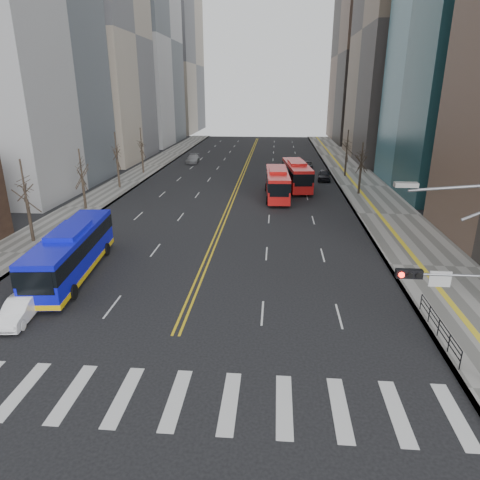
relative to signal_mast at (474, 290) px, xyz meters
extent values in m
plane|color=black|center=(-13.77, -2.00, -4.86)|extent=(220.00, 220.00, 0.00)
cube|color=#65635E|center=(3.73, 43.00, -4.78)|extent=(7.00, 130.00, 0.15)
cube|color=#65635E|center=(-30.27, 43.00, -4.78)|extent=(5.00, 130.00, 0.15)
cube|color=silver|center=(-19.67, -2.00, -4.85)|extent=(0.70, 4.00, 0.01)
cube|color=silver|center=(-17.31, -2.00, -4.85)|extent=(0.70, 4.00, 0.01)
cube|color=silver|center=(-14.95, -2.00, -4.85)|extent=(0.70, 4.00, 0.01)
cube|color=silver|center=(-12.58, -2.00, -4.85)|extent=(0.70, 4.00, 0.01)
cube|color=silver|center=(-10.22, -2.00, -4.85)|extent=(0.70, 4.00, 0.01)
cube|color=silver|center=(-7.86, -2.00, -4.85)|extent=(0.70, 4.00, 0.01)
cube|color=silver|center=(-5.49, -2.00, -4.85)|extent=(0.70, 4.00, 0.01)
cube|color=silver|center=(-3.13, -2.00, -4.85)|extent=(0.70, 4.00, 0.01)
cube|color=silver|center=(-0.77, -2.00, -4.85)|extent=(0.70, 4.00, 0.01)
cube|color=gold|center=(-13.97, 53.00, -4.85)|extent=(0.15, 100.00, 0.01)
cube|color=gold|center=(-13.57, 53.00, -4.85)|extent=(0.15, 100.00, 0.01)
cube|color=gray|center=(-44.77, 64.00, 17.14)|extent=(22.00, 22.00, 44.00)
cube|color=#9C9D9F|center=(-43.77, 91.00, 19.14)|extent=(20.00, 26.00, 48.00)
cube|color=#776452|center=(16.23, 69.00, 18.14)|extent=(20.00, 26.00, 46.00)
cube|color=gray|center=(-42.77, 123.00, 15.14)|extent=(18.00, 30.00, 40.00)
cube|color=brown|center=(15.23, 101.00, 16.14)|extent=(18.00, 30.00, 42.00)
cylinder|color=slate|center=(-0.82, 0.00, 0.64)|extent=(4.50, 0.12, 0.12)
cube|color=black|center=(-2.77, 0.00, 0.64)|extent=(1.10, 0.28, 0.38)
cylinder|color=#FF190C|center=(-3.12, -0.16, 0.64)|extent=(0.24, 0.08, 0.24)
cylinder|color=black|center=(-2.77, -0.16, 0.64)|extent=(0.24, 0.08, 0.24)
cylinder|color=black|center=(-2.42, -0.16, 0.64)|extent=(0.24, 0.08, 0.24)
cube|color=silver|center=(-1.47, 0.00, 0.44)|extent=(0.90, 0.06, 0.70)
cube|color=#999993|center=(-3.37, 0.00, 4.44)|extent=(0.90, 0.35, 0.18)
cube|color=black|center=(0.53, 4.00, -3.71)|extent=(0.04, 6.00, 0.04)
cylinder|color=black|center=(0.53, 1.00, -4.21)|extent=(0.06, 0.06, 1.00)
cylinder|color=black|center=(0.53, 2.50, -4.21)|extent=(0.06, 0.06, 1.00)
cylinder|color=black|center=(0.53, 4.00, -4.21)|extent=(0.06, 0.06, 1.00)
cylinder|color=black|center=(0.53, 5.50, -4.21)|extent=(0.06, 0.06, 1.00)
cylinder|color=black|center=(0.53, 7.00, -4.21)|extent=(0.06, 0.06, 1.00)
cylinder|color=#31261E|center=(-29.77, 17.00, -2.91)|extent=(0.28, 0.28, 3.90)
cylinder|color=#31261E|center=(-29.77, 28.00, -3.06)|extent=(0.28, 0.28, 3.60)
cylinder|color=#31261E|center=(-29.77, 39.00, -2.86)|extent=(0.28, 0.28, 4.00)
cylinder|color=#31261E|center=(-29.77, 50.00, -2.96)|extent=(0.28, 0.28, 3.80)
cylinder|color=#31261E|center=(2.23, 38.00, -3.11)|extent=(0.28, 0.28, 3.50)
cylinder|color=#31261E|center=(2.23, 50.00, -2.98)|extent=(0.28, 0.28, 3.75)
cube|color=#0E13DB|center=(-22.98, 10.55, -3.05)|extent=(3.81, 12.45, 2.92)
cube|color=black|center=(-22.98, 10.55, -2.48)|extent=(3.87, 12.47, 1.05)
cube|color=#0E13DB|center=(-22.98, 10.55, -1.49)|extent=(2.48, 4.48, 0.40)
cube|color=yellow|center=(-22.98, 10.55, -4.31)|extent=(3.87, 12.47, 0.35)
cylinder|color=black|center=(-23.84, 6.52, -4.36)|extent=(0.40, 1.03, 1.00)
cylinder|color=black|center=(-21.30, 6.78, -4.36)|extent=(0.40, 1.03, 1.00)
cylinder|color=black|center=(-24.66, 14.31, -4.36)|extent=(0.40, 1.03, 1.00)
cylinder|color=black|center=(-22.12, 14.58, -4.36)|extent=(0.40, 1.03, 1.00)
cube|color=red|center=(-8.26, 35.62, -3.05)|extent=(3.05, 11.31, 2.91)
cube|color=black|center=(-8.26, 35.62, -2.48)|extent=(3.11, 11.33, 1.04)
cube|color=red|center=(-8.26, 35.62, -1.50)|extent=(2.21, 4.01, 0.40)
cylinder|color=black|center=(-9.37, 31.98, -4.36)|extent=(0.34, 1.01, 1.00)
cylinder|color=black|center=(-6.83, 32.10, -4.36)|extent=(0.34, 1.01, 1.00)
cylinder|color=black|center=(-9.69, 39.15, -4.36)|extent=(0.34, 1.01, 1.00)
cylinder|color=black|center=(-7.15, 39.26, -4.36)|extent=(0.34, 1.01, 1.00)
cube|color=red|center=(-5.64, 41.34, -3.01)|extent=(3.85, 11.68, 2.99)
cube|color=black|center=(-5.64, 41.34, -2.44)|extent=(3.92, 11.71, 1.07)
cube|color=red|center=(-5.64, 41.34, -1.42)|extent=(2.51, 4.22, 0.40)
cylinder|color=black|center=(-6.53, 37.55, -4.36)|extent=(0.41, 1.03, 1.00)
cylinder|color=black|center=(-3.94, 37.83, -4.36)|extent=(0.41, 1.03, 1.00)
cylinder|color=black|center=(-7.34, 44.84, -4.36)|extent=(0.41, 1.03, 1.00)
cylinder|color=black|center=(-4.75, 45.13, -4.36)|extent=(0.41, 1.03, 1.00)
imported|color=white|center=(-23.21, 4.00, -4.19)|extent=(1.83, 4.19, 1.34)
imported|color=black|center=(-1.27, 46.94, -4.09)|extent=(2.32, 4.70, 1.54)
imported|color=gray|center=(-23.78, 61.04, -4.11)|extent=(2.33, 5.22, 1.49)
imported|color=black|center=(-3.32, 56.30, -4.23)|extent=(2.21, 4.57, 1.26)
camera|label=1|loc=(-8.50, -17.06, 8.00)|focal=32.00mm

